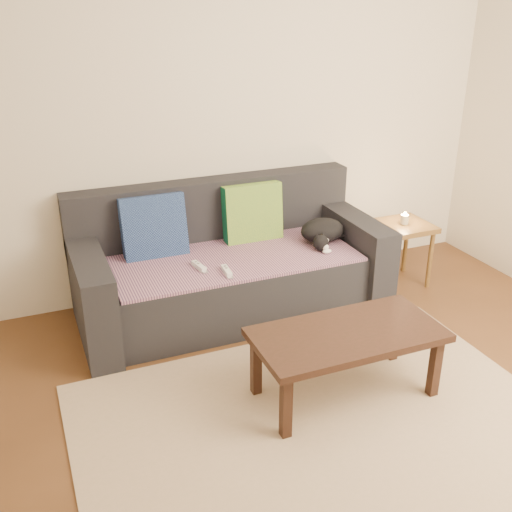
{
  "coord_description": "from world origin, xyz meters",
  "views": [
    {
      "loc": [
        -1.27,
        -2.01,
        2.07
      ],
      "look_at": [
        0.05,
        1.2,
        0.55
      ],
      "focal_mm": 42.0,
      "sensor_mm": 36.0,
      "label": 1
    }
  ],
  "objects_px": {
    "cat": "(322,232)",
    "coffee_table": "(347,340)",
    "wii_remote_a": "(199,266)",
    "sofa": "(229,269)",
    "wii_remote_b": "(227,271)",
    "side_table": "(403,234)"
  },
  "relations": [
    {
      "from": "sofa",
      "to": "wii_remote_a",
      "type": "distance_m",
      "value": 0.36
    },
    {
      "from": "cat",
      "to": "coffee_table",
      "type": "bearing_deg",
      "value": -135.94
    },
    {
      "from": "side_table",
      "to": "coffee_table",
      "type": "xyz_separation_m",
      "value": [
        -1.13,
        -1.1,
        -0.04
      ]
    },
    {
      "from": "side_table",
      "to": "coffee_table",
      "type": "bearing_deg",
      "value": -135.77
    },
    {
      "from": "side_table",
      "to": "wii_remote_b",
      "type": "bearing_deg",
      "value": -171.77
    },
    {
      "from": "sofa",
      "to": "side_table",
      "type": "relative_size",
      "value": 4.31
    },
    {
      "from": "side_table",
      "to": "sofa",
      "type": "bearing_deg",
      "value": 175.67
    },
    {
      "from": "sofa",
      "to": "wii_remote_b",
      "type": "bearing_deg",
      "value": -112.23
    },
    {
      "from": "cat",
      "to": "side_table",
      "type": "xyz_separation_m",
      "value": [
        0.69,
        -0.01,
        -0.12
      ]
    },
    {
      "from": "cat",
      "to": "coffee_table",
      "type": "height_order",
      "value": "cat"
    },
    {
      "from": "sofa",
      "to": "wii_remote_b",
      "type": "relative_size",
      "value": 14.0
    },
    {
      "from": "cat",
      "to": "wii_remote_b",
      "type": "relative_size",
      "value": 2.74
    },
    {
      "from": "wii_remote_a",
      "to": "coffee_table",
      "type": "height_order",
      "value": "wii_remote_a"
    },
    {
      "from": "cat",
      "to": "wii_remote_a",
      "type": "relative_size",
      "value": 2.74
    },
    {
      "from": "cat",
      "to": "wii_remote_a",
      "type": "height_order",
      "value": "cat"
    },
    {
      "from": "coffee_table",
      "to": "wii_remote_b",
      "type": "bearing_deg",
      "value": 112.89
    },
    {
      "from": "wii_remote_a",
      "to": "wii_remote_b",
      "type": "relative_size",
      "value": 1.0
    },
    {
      "from": "wii_remote_a",
      "to": "sofa",
      "type": "bearing_deg",
      "value": -66.23
    },
    {
      "from": "cat",
      "to": "wii_remote_b",
      "type": "distance_m",
      "value": 0.84
    },
    {
      "from": "sofa",
      "to": "wii_remote_b",
      "type": "distance_m",
      "value": 0.38
    },
    {
      "from": "sofa",
      "to": "wii_remote_a",
      "type": "xyz_separation_m",
      "value": [
        -0.27,
        -0.18,
        0.15
      ]
    },
    {
      "from": "wii_remote_a",
      "to": "side_table",
      "type": "relative_size",
      "value": 0.31
    }
  ]
}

